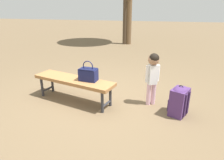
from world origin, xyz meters
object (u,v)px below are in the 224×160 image
object	(u,v)px
park_bench	(74,81)
child_standing	(153,71)
handbag	(88,74)
backpack_large	(179,100)

from	to	relation	value
park_bench	child_standing	xyz separation A→B (m)	(1.42, 0.18, 0.25)
handbag	child_standing	world-z (taller)	child_standing
child_standing	backpack_large	world-z (taller)	child_standing
park_bench	handbag	world-z (taller)	handbag
handbag	backpack_large	world-z (taller)	handbag
child_standing	backpack_large	size ratio (longest dim) A/B	1.81
park_bench	backpack_large	xyz separation A→B (m)	(1.89, -0.10, -0.13)
child_standing	park_bench	bearing A→B (deg)	-172.93
park_bench	handbag	bearing A→B (deg)	-5.57
handbag	child_standing	bearing A→B (deg)	10.44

